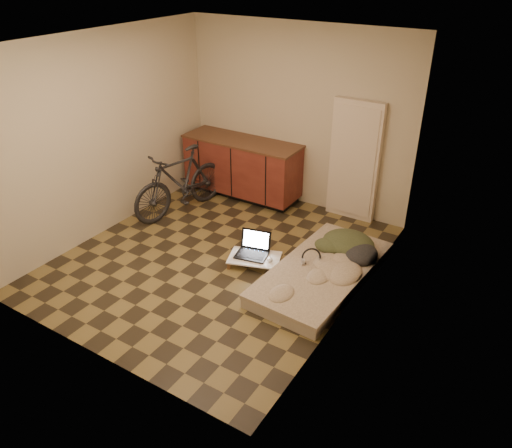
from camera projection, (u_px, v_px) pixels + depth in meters
The scene contains 10 objects.
room_shell at pixel (214, 162), 5.65m from camera, with size 3.50×4.00×2.60m.
cabinets at pixel (242, 168), 7.67m from camera, with size 1.84×0.62×0.91m.
appliance_panel at pixel (354, 161), 6.87m from camera, with size 0.70×0.10×1.70m, color beige.
bicycle at pixel (180, 179), 7.14m from camera, with size 0.48×1.64×1.06m, color black.
futon at pixel (322, 273), 5.84m from camera, with size 1.06×2.03×0.17m.
clothing_pile at pixel (352, 240), 6.07m from camera, with size 0.69×0.57×0.28m, color #363E24, non-canonical shape.
headphones at pixel (311, 257), 5.84m from camera, with size 0.25×0.23×0.17m, color black, non-canonical shape.
lap_desk at pixel (255, 258), 6.12m from camera, with size 0.72×0.58×0.10m.
laptop at pixel (253, 250), 6.16m from camera, with size 0.45×0.42×0.26m.
mouse at pixel (270, 259), 6.03m from camera, with size 0.06×0.11×0.04m, color silver.
Camera 1 is at (3.20, -4.24, 3.42)m, focal length 35.00 mm.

